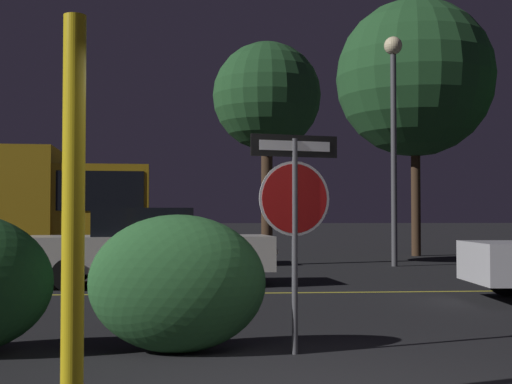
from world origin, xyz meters
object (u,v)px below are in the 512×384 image
tree_0 (267,97)px  delivery_truck (29,203)px  street_lamp (394,107)px  tree_1 (415,78)px  yellow_pole_left (73,221)px  stop_sign (295,198)px  passing_car_2 (148,247)px  hedge_bush_2 (177,283)px

tree_0 → delivery_truck: bearing=-173.5°
street_lamp → tree_1: tree_1 is taller
yellow_pole_left → tree_0: bearing=79.9°
delivery_truck → street_lamp: (9.78, -0.06, 2.65)m
street_lamp → tree_1: (2.13, 4.90, 1.78)m
yellow_pole_left → street_lamp: size_ratio=0.42×
stop_sign → passing_car_2: (-1.95, 7.20, -0.80)m
yellow_pole_left → delivery_truck: delivery_truck is taller
street_lamp → tree_0: street_lamp is taller
hedge_bush_2 → tree_1: tree_1 is taller
hedge_bush_2 → tree_0: 13.45m
hedge_bush_2 → delivery_truck: size_ratio=0.28×
street_lamp → yellow_pole_left: bearing=-113.1°
hedge_bush_2 → tree_0: tree_0 is taller
tree_1 → stop_sign: bearing=-111.0°
hedge_bush_2 → delivery_truck: delivery_truck is taller
stop_sign → tree_1: tree_1 is taller
hedge_bush_2 → delivery_truck: (-4.24, 11.93, 1.02)m
tree_1 → hedge_bush_2: bearing=-114.6°
delivery_truck → tree_1: 13.60m
yellow_pole_left → tree_1: size_ratio=0.30×
hedge_bush_2 → stop_sign: bearing=-8.1°
hedge_bush_2 → tree_1: size_ratio=0.20×
delivery_truck → hedge_bush_2: bearing=16.1°
passing_car_2 → tree_0: 7.47m
passing_car_2 → delivery_truck: size_ratio=0.77×
passing_car_2 → delivery_truck: (-3.46, 4.89, 0.96)m
delivery_truck → street_lamp: street_lamp is taller
delivery_truck → street_lamp: size_ratio=1.03×
yellow_pole_left → delivery_truck: (-3.64, 14.48, 0.38)m
stop_sign → hedge_bush_2: bearing=158.4°
delivery_truck → tree_1: bearing=108.6°
delivery_truck → tree_0: tree_0 is taller
stop_sign → tree_0: bearing=72.1°
yellow_pole_left → delivery_truck: 14.93m
street_lamp → tree_0: 3.53m
yellow_pole_left → passing_car_2: (-0.18, 9.59, -0.58)m
hedge_bush_2 → tree_0: size_ratio=0.28×
stop_sign → delivery_truck: bearing=100.5°
passing_car_2 → tree_1: size_ratio=0.56×
passing_car_2 → hedge_bush_2: bearing=2.2°
hedge_bush_2 → passing_car_2: bearing=96.3°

